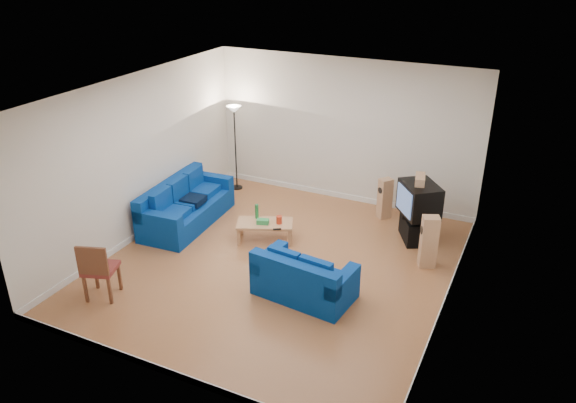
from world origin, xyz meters
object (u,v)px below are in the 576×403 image
at_px(sofa_three_seat, 185,208).
at_px(sofa_loveseat, 303,281).
at_px(tv_stand, 414,228).
at_px(coffee_table, 265,225).
at_px(television, 419,199).

height_order(sofa_three_seat, sofa_loveseat, sofa_three_seat).
bearing_deg(tv_stand, sofa_three_seat, -100.91).
bearing_deg(sofa_three_seat, tv_stand, 102.89).
bearing_deg(tv_stand, sofa_loveseat, -50.38).
xyz_separation_m(coffee_table, television, (2.68, 1.27, 0.55)).
xyz_separation_m(coffee_table, tv_stand, (2.63, 1.31, -0.10)).
bearing_deg(sofa_loveseat, television, 72.41).
distance_m(tv_stand, television, 0.66).
bearing_deg(television, sofa_three_seat, -111.54).
bearing_deg(sofa_loveseat, tv_stand, 73.48).
bearing_deg(tv_stand, coffee_table, -91.11).
bearing_deg(sofa_three_seat, television, 102.28).
relative_size(sofa_loveseat, tv_stand, 2.19).
height_order(sofa_loveseat, coffee_table, sofa_loveseat).
relative_size(sofa_three_seat, tv_stand, 3.09).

